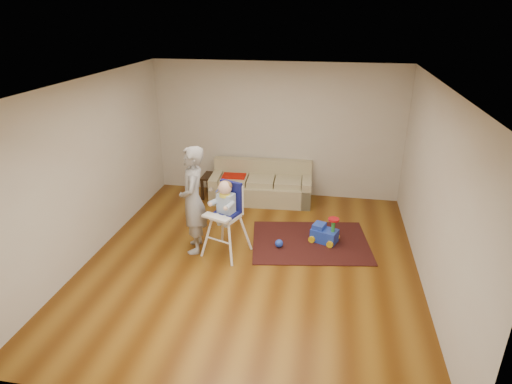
% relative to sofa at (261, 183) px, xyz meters
% --- Properties ---
extents(ground, '(5.50, 5.50, 0.00)m').
position_rel_sofa_xyz_m(ground, '(0.24, -2.30, -0.39)').
color(ground, '#542D0A').
rests_on(ground, ground).
extents(room_envelope, '(5.04, 5.52, 2.72)m').
position_rel_sofa_xyz_m(room_envelope, '(0.24, -1.77, 1.49)').
color(room_envelope, beige).
rests_on(room_envelope, ground).
extents(sofa, '(2.05, 0.93, 0.77)m').
position_rel_sofa_xyz_m(sofa, '(0.00, 0.00, 0.00)').
color(sofa, tan).
rests_on(sofa, ground).
extents(side_table, '(0.47, 0.47, 0.47)m').
position_rel_sofa_xyz_m(side_table, '(-0.98, 0.02, -0.15)').
color(side_table, black).
rests_on(side_table, ground).
extents(area_rug, '(2.12, 1.72, 0.02)m').
position_rel_sofa_xyz_m(area_rug, '(1.10, -1.55, -0.38)').
color(area_rug, black).
rests_on(area_rug, ground).
extents(ride_on_toy, '(0.50, 0.43, 0.46)m').
position_rel_sofa_xyz_m(ride_on_toy, '(1.33, -1.50, -0.14)').
color(ride_on_toy, blue).
rests_on(ride_on_toy, area_rug).
extents(toy_ball, '(0.13, 0.13, 0.13)m').
position_rel_sofa_xyz_m(toy_ball, '(0.61, -1.82, -0.31)').
color(toy_ball, blue).
rests_on(toy_ball, area_rug).
extents(high_chair, '(0.74, 0.74, 1.24)m').
position_rel_sofa_xyz_m(high_chair, '(-0.20, -2.11, 0.21)').
color(high_chair, white).
rests_on(high_chair, ground).
extents(adult, '(0.56, 0.72, 1.73)m').
position_rel_sofa_xyz_m(adult, '(-0.72, -2.09, 0.48)').
color(adult, '#97979A').
rests_on(adult, ground).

